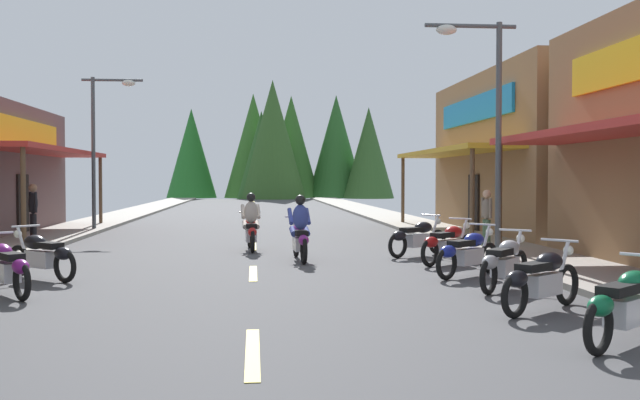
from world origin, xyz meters
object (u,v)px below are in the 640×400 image
Objects in this scene: streetlamp_right at (484,103)px; pedestrian_waiting at (487,215)px; motorcycle_parked_right_5 at (448,243)px; motorcycle_parked_left_3 at (6,267)px; motorcycle_parked_right_4 at (468,252)px; rider_cruising_lead at (300,233)px; motorcycle_parked_right_3 at (504,262)px; motorcycle_parked_right_6 at (417,237)px; rider_cruising_trailing at (251,226)px; pedestrian_browsing at (33,209)px; motorcycle_parked_right_1 at (626,304)px; motorcycle_parked_left_4 at (42,255)px; motorcycle_parked_right_2 at (541,279)px; streetlamp_left at (103,130)px.

streetlamp_right is 3.86m from pedestrian_waiting.
motorcycle_parked_left_3 is (-8.51, -3.64, 0.00)m from motorcycle_parked_right_5.
motorcycle_parked_right_4 is 4.38m from rider_cruising_lead.
streetlamp_right reaches higher than motorcycle_parked_right_3.
motorcycle_parked_right_6 is (-0.32, 1.69, 0.00)m from motorcycle_parked_right_5.
rider_cruising_trailing is (-4.17, 1.83, 0.17)m from motorcycle_parked_right_6.
motorcycle_parked_right_6 is 4.55m from rider_cruising_trailing.
motorcycle_parked_right_3 is 0.94× the size of pedestrian_browsing.
motorcycle_parked_right_1 and motorcycle_parked_left_3 have the same top height.
pedestrian_browsing is (-10.77, 8.04, 0.57)m from motorcycle_parked_right_4.
pedestrian_waiting is (6.47, -0.30, 0.30)m from rider_cruising_trailing.
motorcycle_parked_right_5 is (0.07, 7.97, 0.00)m from motorcycle_parked_right_1.
motorcycle_parked_left_4 is at bearing 149.73° from motorcycle_parked_right_5.
motorcycle_parked_left_3 is (-8.20, -5.33, 0.00)m from motorcycle_parked_right_6.
pedestrian_waiting reaches higher than motorcycle_parked_right_1.
motorcycle_parked_right_2 is 2.08m from motorcycle_parked_right_3.
streetlamp_left is 3.29× the size of motorcycle_parked_right_1.
rider_cruising_trailing is (-4.27, 9.36, 0.17)m from motorcycle_parked_right_2.
streetlamp_right reaches higher than motorcycle_parked_left_3.
motorcycle_parked_right_3 is 5.46m from motorcycle_parked_right_6.
motorcycle_parked_right_3 is at bearing 67.08° from pedestrian_waiting.
motorcycle_parked_right_5 is at bearing 51.53° from pedestrian_waiting.
rider_cruising_lead is at bearing 113.10° from pedestrian_browsing.
rider_cruising_trailing reaches higher than motorcycle_parked_right_6.
motorcycle_parked_right_4 is 0.80× the size of rider_cruising_lead.
streetlamp_left reaches higher than motorcycle_parked_right_2.
pedestrian_browsing is at bearing 122.14° from motorcycle_parked_right_6.
streetlamp_left is 1.00× the size of streetlamp_right.
motorcycle_parked_left_3 is 0.83× the size of rider_cruising_lead.
rider_cruising_lead is at bearing 121.66° from motorcycle_parked_right_5.
streetlamp_right is 4.47m from motorcycle_parked_right_4.
motorcycle_parked_right_4 is at bearing -141.50° from motorcycle_parked_left_4.
streetlamp_right is 6.94m from rider_cruising_trailing.
rider_cruising_trailing reaches higher than motorcycle_parked_right_1.
motorcycle_parked_right_2 and motorcycle_parked_right_4 have the same top height.
motorcycle_parked_right_5 is (-1.06, -0.73, -3.27)m from streetlamp_right.
rider_cruising_lead reaches higher than motorcycle_parked_right_6.
streetlamp_left is 9.76m from rider_cruising_trailing.
motorcycle_parked_left_4 is at bearing 18.56° from pedestrian_waiting.
rider_cruising_lead is (-3.00, -0.72, 0.17)m from motorcycle_parked_right_6.
motorcycle_parked_right_5 is at bearing -109.78° from rider_cruising_lead.
streetlamp_left is 3.20× the size of motorcycle_parked_left_3.
streetlamp_left is at bearing 78.39° from motorcycle_parked_right_1.
motorcycle_parked_right_2 is at bearing 54.78° from motorcycle_parked_right_1.
motorcycle_parked_right_1 is at bearing 72.69° from pedestrian_waiting.
rider_cruising_trailing is (-4.41, 11.50, 0.17)m from motorcycle_parked_right_1.
motorcycle_parked_right_1 is 7.97m from motorcycle_parked_right_5.
streetlamp_right is at bearing 26.87° from motorcycle_parked_right_3.
streetlamp_right is at bearing 40.66° from motorcycle_parked_right_2.
motorcycle_parked_right_5 is 0.77× the size of rider_cruising_trailing.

